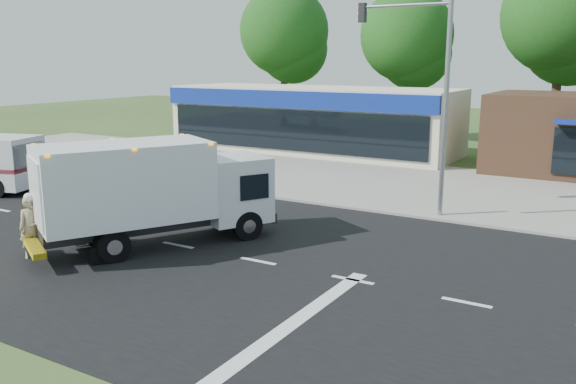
% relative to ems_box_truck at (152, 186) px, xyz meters
% --- Properties ---
extents(ground, '(120.00, 120.00, 0.00)m').
position_rel_ems_box_truck_xyz_m(ground, '(3.67, 0.35, -1.90)').
color(ground, '#385123').
rests_on(ground, ground).
extents(road_asphalt, '(60.00, 14.00, 0.02)m').
position_rel_ems_box_truck_xyz_m(road_asphalt, '(3.67, 0.35, -1.89)').
color(road_asphalt, black).
rests_on(road_asphalt, ground).
extents(sidewalk, '(60.00, 2.40, 0.12)m').
position_rel_ems_box_truck_xyz_m(sidewalk, '(3.67, 8.55, -1.84)').
color(sidewalk, gray).
rests_on(sidewalk, ground).
extents(parking_apron, '(60.00, 9.00, 0.02)m').
position_rel_ems_box_truck_xyz_m(parking_apron, '(3.67, 14.35, -1.89)').
color(parking_apron, gray).
rests_on(parking_apron, ground).
extents(lane_markings, '(55.20, 7.00, 0.01)m').
position_rel_ems_box_truck_xyz_m(lane_markings, '(5.02, -1.00, -1.88)').
color(lane_markings, silver).
rests_on(lane_markings, road_asphalt).
extents(ems_box_truck, '(5.60, 7.61, 3.30)m').
position_rel_ems_box_truck_xyz_m(ems_box_truck, '(0.00, 0.00, 0.00)').
color(ems_box_truck, black).
rests_on(ems_box_truck, ground).
extents(emergency_worker, '(0.71, 0.80, 1.95)m').
position_rel_ems_box_truck_xyz_m(emergency_worker, '(-2.22, -2.72, -0.94)').
color(emergency_worker, tan).
rests_on(emergency_worker, ground).
extents(retail_strip_mall, '(18.00, 6.20, 4.00)m').
position_rel_ems_box_truck_xyz_m(retail_strip_mall, '(-5.33, 20.28, 0.11)').
color(retail_strip_mall, beige).
rests_on(retail_strip_mall, ground).
extents(traffic_signal_pole, '(3.51, 0.25, 8.00)m').
position_rel_ems_box_truck_xyz_m(traffic_signal_pole, '(6.02, 7.95, 3.02)').
color(traffic_signal_pole, gray).
rests_on(traffic_signal_pole, ground).
extents(background_trees, '(36.77, 7.39, 12.10)m').
position_rel_ems_box_truck_xyz_m(background_trees, '(2.82, 28.51, 5.48)').
color(background_trees, '#332114').
rests_on(background_trees, ground).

